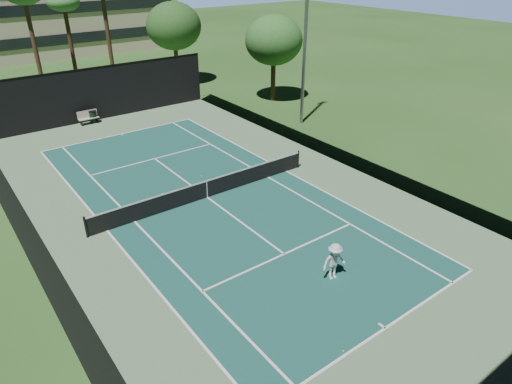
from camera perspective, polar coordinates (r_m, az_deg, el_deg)
ground at (r=24.43m, az=-6.09°, el=-0.71°), size 160.00×160.00×0.00m
apron_slab at (r=24.42m, az=-6.10°, el=-0.70°), size 18.00×32.00×0.01m
court_surface at (r=24.42m, az=-6.10°, el=-0.69°), size 10.97×23.77×0.01m
court_lines at (r=24.42m, az=-6.10°, el=-0.67°), size 11.07×23.87×0.01m
tennis_net at (r=24.17m, az=-6.16°, el=0.45°), size 12.90×0.10×1.10m
fence at (r=23.59m, az=-6.42°, el=3.64°), size 18.04×32.05×4.03m
player at (r=18.42m, az=9.77°, el=-8.55°), size 1.15×0.81×1.61m
tennis_ball_a at (r=16.07m, az=10.86°, el=-18.94°), size 0.06×0.06×0.06m
tennis_ball_b at (r=25.13m, az=-11.62°, el=-0.21°), size 0.06×0.06×0.06m
tennis_ball_c at (r=26.76m, az=-6.82°, el=1.99°), size 0.06×0.06×0.06m
tennis_ball_d at (r=26.28m, az=-24.10°, el=-0.93°), size 0.07×0.07×0.07m
park_bench at (r=37.14m, az=-20.26°, el=8.80°), size 1.50×0.45×1.02m
trash_bin at (r=37.30m, az=-19.69°, el=8.86°), size 0.56×0.56×0.95m
palm_a at (r=43.66m, az=-26.96°, el=20.63°), size 2.80×2.80×9.32m
palm_b at (r=46.48m, az=-22.88°, el=20.63°), size 2.80×2.80×8.42m
decid_tree_a at (r=46.02m, az=-10.24°, el=19.73°), size 5.12×5.12×7.62m
decid_tree_b at (r=39.88m, az=2.23°, el=18.41°), size 4.80×4.80×7.14m
campus_building at (r=65.93m, az=-28.68°, el=18.26°), size 40.50×12.50×8.30m
light_pole at (r=33.88m, az=6.19°, el=18.96°), size 0.90×0.25×12.22m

